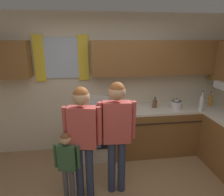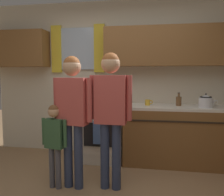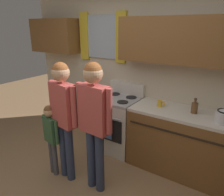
{
  "view_description": "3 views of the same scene",
  "coord_description": "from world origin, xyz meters",
  "px_view_note": "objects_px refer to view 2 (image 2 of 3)",
  "views": [
    {
      "loc": [
        -0.37,
        -1.78,
        2.15
      ],
      "look_at": [
        0.01,
        1.02,
        1.29
      ],
      "focal_mm": 31.44,
      "sensor_mm": 36.0,
      "label": 1
    },
    {
      "loc": [
        0.49,
        -2.13,
        1.4
      ],
      "look_at": [
        0.01,
        0.74,
        1.09
      ],
      "focal_mm": 37.76,
      "sensor_mm": 36.0,
      "label": 2
    },
    {
      "loc": [
        1.46,
        -1.22,
        2.0
      ],
      "look_at": [
        0.12,
        0.79,
        1.18
      ],
      "focal_mm": 34.51,
      "sensor_mm": 36.0,
      "label": 3
    }
  ],
  "objects_px": {
    "mug_mustard_yellow": "(148,102)",
    "adult_holding_child": "(72,106)",
    "bottle_squat_brown": "(179,101)",
    "adult_in_plaid": "(111,105)",
    "stovetop_kettle": "(206,101)",
    "stove_oven": "(104,131)",
    "small_child": "(54,136)",
    "mug_ceramic_white": "(213,102)"
  },
  "relations": [
    {
      "from": "mug_mustard_yellow",
      "to": "small_child",
      "type": "height_order",
      "value": "small_child"
    },
    {
      "from": "stovetop_kettle",
      "to": "mug_ceramic_white",
      "type": "bearing_deg",
      "value": 58.26
    },
    {
      "from": "small_child",
      "to": "mug_mustard_yellow",
      "type": "bearing_deg",
      "value": 44.91
    },
    {
      "from": "stove_oven",
      "to": "stovetop_kettle",
      "type": "bearing_deg",
      "value": -3.86
    },
    {
      "from": "adult_in_plaid",
      "to": "mug_ceramic_white",
      "type": "bearing_deg",
      "value": 38.59
    },
    {
      "from": "stove_oven",
      "to": "mug_mustard_yellow",
      "type": "relative_size",
      "value": 9.15
    },
    {
      "from": "bottle_squat_brown",
      "to": "stovetop_kettle",
      "type": "distance_m",
      "value": 0.39
    },
    {
      "from": "bottle_squat_brown",
      "to": "adult_holding_child",
      "type": "height_order",
      "value": "adult_holding_child"
    },
    {
      "from": "small_child",
      "to": "stove_oven",
      "type": "bearing_deg",
      "value": 69.91
    },
    {
      "from": "adult_holding_child",
      "to": "small_child",
      "type": "bearing_deg",
      "value": -165.88
    },
    {
      "from": "stovetop_kettle",
      "to": "adult_in_plaid",
      "type": "height_order",
      "value": "adult_in_plaid"
    },
    {
      "from": "mug_mustard_yellow",
      "to": "mug_ceramic_white",
      "type": "height_order",
      "value": "mug_ceramic_white"
    },
    {
      "from": "stovetop_kettle",
      "to": "mug_mustard_yellow",
      "type": "bearing_deg",
      "value": 172.63
    },
    {
      "from": "adult_in_plaid",
      "to": "stove_oven",
      "type": "bearing_deg",
      "value": 105.72
    },
    {
      "from": "adult_holding_child",
      "to": "stove_oven",
      "type": "bearing_deg",
      "value": 80.11
    },
    {
      "from": "stove_oven",
      "to": "adult_in_plaid",
      "type": "bearing_deg",
      "value": -74.28
    },
    {
      "from": "mug_ceramic_white",
      "to": "small_child",
      "type": "bearing_deg",
      "value": -149.45
    },
    {
      "from": "bottle_squat_brown",
      "to": "mug_mustard_yellow",
      "type": "relative_size",
      "value": 1.71
    },
    {
      "from": "stove_oven",
      "to": "small_child",
      "type": "xyz_separation_m",
      "value": [
        -0.39,
        -1.08,
        0.18
      ]
    },
    {
      "from": "mug_mustard_yellow",
      "to": "stovetop_kettle",
      "type": "height_order",
      "value": "stovetop_kettle"
    },
    {
      "from": "mug_ceramic_white",
      "to": "adult_holding_child",
      "type": "xyz_separation_m",
      "value": [
        -1.86,
        -1.17,
        0.06
      ]
    },
    {
      "from": "mug_mustard_yellow",
      "to": "mug_ceramic_white",
      "type": "relative_size",
      "value": 0.96
    },
    {
      "from": "mug_mustard_yellow",
      "to": "stovetop_kettle",
      "type": "relative_size",
      "value": 0.44
    },
    {
      "from": "stove_oven",
      "to": "small_child",
      "type": "bearing_deg",
      "value": -110.09
    },
    {
      "from": "stovetop_kettle",
      "to": "adult_in_plaid",
      "type": "xyz_separation_m",
      "value": [
        -1.25,
        -0.87,
        0.03
      ]
    },
    {
      "from": "mug_ceramic_white",
      "to": "adult_holding_child",
      "type": "relative_size",
      "value": 0.08
    },
    {
      "from": "bottle_squat_brown",
      "to": "adult_in_plaid",
      "type": "bearing_deg",
      "value": -131.38
    },
    {
      "from": "adult_holding_child",
      "to": "small_child",
      "type": "xyz_separation_m",
      "value": [
        -0.22,
        -0.05,
        -0.36
      ]
    },
    {
      "from": "stovetop_kettle",
      "to": "adult_in_plaid",
      "type": "bearing_deg",
      "value": -145.15
    },
    {
      "from": "mug_ceramic_white",
      "to": "stovetop_kettle",
      "type": "relative_size",
      "value": 0.46
    },
    {
      "from": "bottle_squat_brown",
      "to": "mug_mustard_yellow",
      "type": "bearing_deg",
      "value": -177.14
    },
    {
      "from": "stove_oven",
      "to": "stovetop_kettle",
      "type": "height_order",
      "value": "stovetop_kettle"
    },
    {
      "from": "bottle_squat_brown",
      "to": "adult_in_plaid",
      "type": "height_order",
      "value": "adult_in_plaid"
    },
    {
      "from": "mug_mustard_yellow",
      "to": "adult_holding_child",
      "type": "xyz_separation_m",
      "value": [
        -0.87,
        -1.03,
        0.06
      ]
    },
    {
      "from": "small_child",
      "to": "bottle_squat_brown",
      "type": "bearing_deg",
      "value": 35.45
    },
    {
      "from": "adult_in_plaid",
      "to": "small_child",
      "type": "height_order",
      "value": "adult_in_plaid"
    },
    {
      "from": "stovetop_kettle",
      "to": "adult_in_plaid",
      "type": "relative_size",
      "value": 0.17
    },
    {
      "from": "stove_oven",
      "to": "mug_ceramic_white",
      "type": "distance_m",
      "value": 1.75
    },
    {
      "from": "mug_mustard_yellow",
      "to": "mug_ceramic_white",
      "type": "xyz_separation_m",
      "value": [
        0.99,
        0.14,
        0.0
      ]
    },
    {
      "from": "bottle_squat_brown",
      "to": "adult_in_plaid",
      "type": "relative_size",
      "value": 0.13
    },
    {
      "from": "bottle_squat_brown",
      "to": "mug_mustard_yellow",
      "type": "height_order",
      "value": "bottle_squat_brown"
    },
    {
      "from": "small_child",
      "to": "adult_holding_child",
      "type": "bearing_deg",
      "value": 14.12
    }
  ]
}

